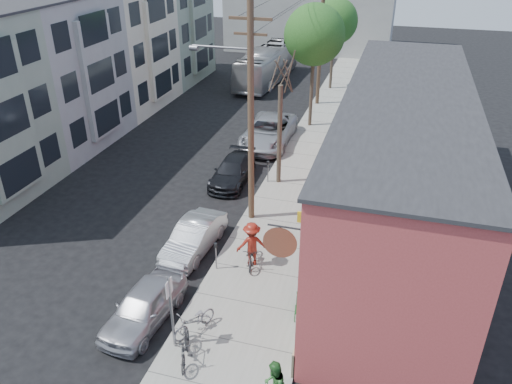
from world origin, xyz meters
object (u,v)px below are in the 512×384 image
(car_1, at_px, (194,237))
(car_2, at_px, (233,171))
(patio_chair_a, at_px, (303,296))
(cyclist, at_px, (252,244))
(patron_grey, at_px, (316,242))
(utility_pole_near, at_px, (250,113))
(patio_chair_b, at_px, (301,310))
(car_0, at_px, (144,306))
(tree_leafy_mid, at_px, (314,35))
(sign_post, at_px, (171,305))
(car_3, at_px, (269,131))
(tree_leafy_far, at_px, (335,21))
(parking_meter_near, at_px, (216,252))
(bus, at_px, (267,65))
(tree_bare, at_px, (280,136))
(parked_bike_b, at_px, (195,321))
(parking_meter_far, at_px, (268,168))
(parked_bike_a, at_px, (185,347))

(car_1, relative_size, car_2, 0.93)
(patio_chair_a, xyz_separation_m, cyclist, (-2.56, 1.95, 0.54))
(patron_grey, xyz_separation_m, car_1, (-5.21, -0.72, -0.26))
(utility_pole_near, xyz_separation_m, patio_chair_b, (3.81, -6.33, -4.82))
(car_0, bearing_deg, utility_pole_near, 83.35)
(tree_leafy_mid, height_order, patron_grey, tree_leafy_mid)
(sign_post, height_order, car_3, sign_post)
(car_0, distance_m, car_2, 11.40)
(tree_leafy_far, bearing_deg, patio_chair_b, -83.30)
(patio_chair_a, relative_size, patio_chair_b, 1.00)
(cyclist, bearing_deg, car_0, 32.31)
(tree_leafy_mid, distance_m, tree_leafy_far, 9.43)
(parking_meter_near, height_order, car_2, parking_meter_near)
(patio_chair_b, bearing_deg, bus, 98.39)
(tree_bare, bearing_deg, car_2, -170.09)
(patron_grey, xyz_separation_m, parked_bike_b, (-3.22, -5.49, -0.32))
(parking_meter_far, height_order, cyclist, cyclist)
(tree_leafy_far, height_order, car_0, tree_leafy_far)
(parked_bike_b, relative_size, car_0, 0.44)
(parking_meter_far, xyz_separation_m, tree_leafy_mid, (0.55, 9.36, 5.34))
(parked_bike_b, bearing_deg, utility_pole_near, 120.10)
(parked_bike_a, bearing_deg, car_1, 93.45)
(utility_pole_near, distance_m, parked_bike_a, 10.37)
(parked_bike_a, bearing_deg, cyclist, 67.69)
(utility_pole_near, bearing_deg, cyclist, -72.13)
(tree_bare, xyz_separation_m, parked_bike_a, (0.18, -13.24, -2.18))
(parked_bike_a, bearing_deg, parking_meter_far, 76.76)
(parked_bike_a, height_order, bus, bus)
(car_0, bearing_deg, parking_meter_far, 87.77)
(tree_bare, bearing_deg, patio_chair_a, -70.96)
(patio_chair_a, bearing_deg, tree_leafy_far, 79.88)
(parking_meter_far, distance_m, tree_leafy_far, 19.36)
(parking_meter_far, height_order, car_3, car_3)
(tree_leafy_far, relative_size, parked_bike_b, 4.14)
(parking_meter_far, relative_size, patron_grey, 0.78)
(patron_grey, bearing_deg, cyclist, -49.84)
(utility_pole_near, distance_m, cyclist, 5.72)
(tree_leafy_mid, relative_size, parked_bike_a, 4.66)
(parking_meter_far, xyz_separation_m, car_1, (-1.45, -7.01, -0.30))
(tree_bare, xyz_separation_m, patron_grey, (3.21, -6.49, -1.91))
(sign_post, bearing_deg, patron_grey, 59.54)
(parked_bike_b, bearing_deg, sign_post, -93.80)
(parked_bike_a, distance_m, parked_bike_b, 1.27)
(sign_post, xyz_separation_m, utility_pole_near, (0.04, 8.68, 3.58))
(patron_grey, xyz_separation_m, cyclist, (-2.45, -1.15, 0.19))
(tree_leafy_far, xyz_separation_m, car_0, (-2.00, -30.39, -4.98))
(bus, bearing_deg, car_0, -79.85)
(sign_post, relative_size, patron_grey, 1.77)
(car_3, height_order, bus, bus)
(parking_meter_far, distance_m, car_0, 11.71)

